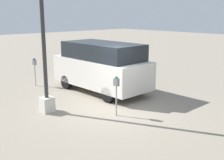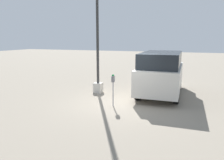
% 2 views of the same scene
% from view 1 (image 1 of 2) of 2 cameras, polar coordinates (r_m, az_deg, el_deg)
% --- Properties ---
extents(ground_plane, '(80.00, 80.00, 0.00)m').
position_cam_1_polar(ground_plane, '(10.64, 0.50, -6.02)').
color(ground_plane, gray).
extents(parking_meter_near, '(0.21, 0.12, 1.43)m').
position_cam_1_polar(parking_meter_near, '(9.73, 0.89, -1.39)').
color(parking_meter_near, '#9E9EA3').
rests_on(parking_meter_near, ground).
extents(parking_meter_far, '(0.21, 0.12, 1.39)m').
position_cam_1_polar(parking_meter_far, '(14.35, -15.46, 2.85)').
color(parking_meter_far, '#9E9EA3').
rests_on(parking_meter_far, ground).
extents(lamp_post, '(0.44, 0.44, 6.78)m').
position_cam_1_polar(lamp_post, '(10.18, -13.58, 4.94)').
color(lamp_post, beige).
rests_on(lamp_post, ground).
extents(parked_van, '(4.80, 2.14, 2.26)m').
position_cam_1_polar(parked_van, '(12.82, -2.19, 2.91)').
color(parked_van, beige).
rests_on(parked_van, ground).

